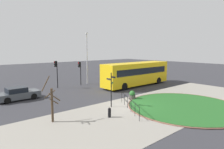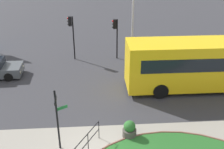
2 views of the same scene
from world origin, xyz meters
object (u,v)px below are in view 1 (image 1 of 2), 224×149
Objects in this scene: car_far_lane at (18,94)px; planter_near_signpost at (132,95)px; traffic_light_near at (80,68)px; lamppost_tall at (87,57)px; traffic_light_far at (56,68)px; bollard_foreground at (109,112)px; bus_yellow at (137,73)px; street_tree_bare at (52,102)px; signpost_directional at (111,87)px.

planter_near_signpost is at bearing -41.31° from car_far_lane.
traffic_light_near is 0.44× the size of lamppost_tall.
planter_near_signpost is (-0.13, -10.68, -2.10)m from traffic_light_near.
traffic_light_near is 0.92× the size of traffic_light_far.
bollard_foreground is at bearing -153.71° from planter_near_signpost.
traffic_light_far reaches higher than bus_yellow.
street_tree_bare is at bearing -132.87° from lamppost_tall.
bollard_foreground is at bearing -117.12° from lamppost_tall.
planter_near_signpost is (9.27, -7.70, -0.20)m from car_far_lane.
street_tree_bare is at bearing -91.04° from car_far_lane.
car_far_lane is 4.47× the size of planter_near_signpost.
traffic_light_far is 0.48× the size of lamppost_tall.
bollard_foreground is at bearing 82.44° from traffic_light_far.
bollard_foreground is 4.44m from street_tree_bare.
bus_yellow reaches higher than signpost_directional.
traffic_light_far is at bearing 26.38° from car_far_lane.
signpost_directional is 0.94× the size of traffic_light_near.
street_tree_bare is (0.08, -8.35, 0.87)m from car_far_lane.
lamppost_tall is 16.06m from street_tree_bare.
signpost_directional is 0.96× the size of street_tree_bare.
bus_yellow is at bearing 38.87° from planter_near_signpost.
street_tree_bare is (-5.73, -0.04, -0.34)m from signpost_directional.
bollard_foreground is 6.00m from planter_near_signpost.
traffic_light_near is (9.40, 2.99, 1.90)m from car_far_lane.
car_far_lane is at bearing 124.97° from signpost_directional.
car_far_lane is at bearing 110.58° from bollard_foreground.
bollard_foreground is 0.10× the size of lamppost_tall.
bus_yellow is 1.48× the size of lamppost_tall.
traffic_light_near is 1.02× the size of street_tree_bare.
traffic_light_far reaches higher than bollard_foreground.
lamppost_tall is (5.10, 0.19, 1.43)m from traffic_light_far.
car_far_lane reaches higher than planter_near_signpost.
lamppost_tall reaches higher than signpost_directional.
lamppost_tall is at bearing 47.13° from street_tree_bare.
car_far_lane is at bearing 140.29° from planter_near_signpost.
bus_yellow is 16.33m from street_tree_bare.
car_far_lane is at bearing 169.92° from bus_yellow.
planter_near_signpost is at bearing 26.29° from bollard_foreground.
bollard_foreground is 14.59m from traffic_light_near.
traffic_light_near is at bearing 136.39° from bus_yellow.
traffic_light_near is at bearing 89.29° from planter_near_signpost.
lamppost_tall is at bearing 81.75° from planter_near_signpost.
car_far_lane is at bearing 90.56° from street_tree_bare.
signpost_directional is 0.76× the size of car_far_lane.
bus_yellow is 3.33× the size of traffic_light_near.
planter_near_signpost is (5.38, 2.66, 0.02)m from bollard_foreground.
signpost_directional reaches higher than car_far_lane.
traffic_light_far is 3.93× the size of planter_near_signpost.
planter_near_signpost is (-1.59, -10.95, -3.73)m from lamppost_tall.
traffic_light_far is 12.80m from street_tree_bare.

